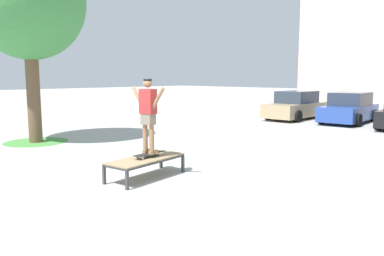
% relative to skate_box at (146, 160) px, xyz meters
% --- Properties ---
extents(ground_plane, '(120.00, 120.00, 0.00)m').
position_rel_skate_box_xyz_m(ground_plane, '(0.13, -0.71, -0.41)').
color(ground_plane, '#A8A8A3').
extents(skate_box, '(1.01, 1.99, 0.46)m').
position_rel_skate_box_xyz_m(skate_box, '(0.00, 0.00, 0.00)').
color(skate_box, '#38383D').
rests_on(skate_box, ground).
extents(skateboard, '(0.30, 0.82, 0.09)m').
position_rel_skate_box_xyz_m(skateboard, '(-0.01, 0.10, 0.12)').
color(skateboard, black).
rests_on(skateboard, skate_box).
extents(skater, '(1.00, 0.32, 1.69)m').
position_rel_skate_box_xyz_m(skater, '(-0.01, 0.10, 1.12)').
color(skater, '#8E6647').
rests_on(skater, skateboard).
extents(tree_near_left, '(3.78, 3.78, 6.80)m').
position_rel_skate_box_xyz_m(tree_near_left, '(-6.51, 0.30, 4.37)').
color(tree_near_left, brown).
rests_on(tree_near_left, ground).
extents(grass_patch_near_left, '(2.15, 2.15, 0.01)m').
position_rel_skate_box_xyz_m(grass_patch_near_left, '(-6.51, 0.30, -0.41)').
color(grass_patch_near_left, '#47893D').
rests_on(grass_patch_near_left, ground).
extents(car_tan, '(2.00, 4.24, 1.50)m').
position_rel_skate_box_xyz_m(car_tan, '(-3.72, 13.23, 0.28)').
color(car_tan, tan).
rests_on(car_tan, ground).
extents(car_blue, '(2.17, 4.32, 1.50)m').
position_rel_skate_box_xyz_m(car_blue, '(-0.99, 13.62, 0.28)').
color(car_blue, '#28479E').
rests_on(car_blue, ground).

